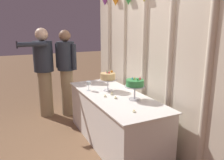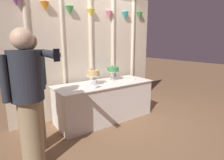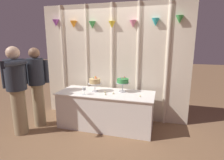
{
  "view_description": "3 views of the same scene",
  "coord_description": "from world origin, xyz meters",
  "px_view_note": "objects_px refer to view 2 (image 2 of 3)",
  "views": [
    {
      "loc": [
        2.83,
        -1.32,
        1.74
      ],
      "look_at": [
        0.12,
        0.0,
        1.01
      ],
      "focal_mm": 35.98,
      "sensor_mm": 36.0,
      "label": 1
    },
    {
      "loc": [
        -1.87,
        -2.8,
        1.55
      ],
      "look_at": [
        0.12,
        0.0,
        0.82
      ],
      "focal_mm": 28.32,
      "sensor_mm": 36.0,
      "label": 2
    },
    {
      "loc": [
        1.1,
        -3.33,
        1.81
      ],
      "look_at": [
        0.1,
        0.21,
        1.0
      ],
      "focal_mm": 28.96,
      "sensor_mm": 36.0,
      "label": 3
    }
  ],
  "objects_px": {
    "cake_display_nearright": "(113,70)",
    "guest_girl_blue_dress": "(28,97)",
    "tealight_near_left": "(111,84)",
    "cake_table": "(105,101)",
    "tealight_near_right": "(114,82)",
    "tealight_far_left": "(105,83)",
    "cake_display_nearleft": "(93,74)",
    "tealight_far_right": "(134,79)",
    "wine_glass": "(95,82)",
    "guest_man_dark_suit": "(33,89)"
  },
  "relations": [
    {
      "from": "cake_display_nearright",
      "to": "guest_girl_blue_dress",
      "type": "relative_size",
      "value": 0.19
    },
    {
      "from": "cake_display_nearright",
      "to": "tealight_near_left",
      "type": "bearing_deg",
      "value": -130.92
    },
    {
      "from": "guest_girl_blue_dress",
      "to": "tealight_near_left",
      "type": "bearing_deg",
      "value": 20.07
    },
    {
      "from": "cake_table",
      "to": "tealight_near_right",
      "type": "distance_m",
      "value": 0.43
    },
    {
      "from": "tealight_far_left",
      "to": "tealight_near_left",
      "type": "bearing_deg",
      "value": -67.79
    },
    {
      "from": "cake_display_nearleft",
      "to": "tealight_near_right",
      "type": "height_order",
      "value": "cake_display_nearleft"
    },
    {
      "from": "tealight_near_left",
      "to": "tealight_far_right",
      "type": "height_order",
      "value": "tealight_near_left"
    },
    {
      "from": "tealight_near_right",
      "to": "guest_girl_blue_dress",
      "type": "xyz_separation_m",
      "value": [
        -1.71,
        -0.67,
        0.17
      ]
    },
    {
      "from": "cake_display_nearright",
      "to": "tealight_near_right",
      "type": "xyz_separation_m",
      "value": [
        -0.14,
        -0.22,
        -0.21
      ]
    },
    {
      "from": "tealight_near_left",
      "to": "wine_glass",
      "type": "bearing_deg",
      "value": -166.95
    },
    {
      "from": "cake_table",
      "to": "tealight_near_left",
      "type": "xyz_separation_m",
      "value": [
        0.05,
        -0.17,
        0.39
      ]
    },
    {
      "from": "cake_display_nearright",
      "to": "wine_glass",
      "type": "distance_m",
      "value": 0.81
    },
    {
      "from": "cake_display_nearleft",
      "to": "wine_glass",
      "type": "relative_size",
      "value": 2.15
    },
    {
      "from": "cake_display_nearright",
      "to": "tealight_far_left",
      "type": "xyz_separation_m",
      "value": [
        -0.33,
        -0.19,
        -0.21
      ]
    },
    {
      "from": "cake_display_nearright",
      "to": "tealight_far_right",
      "type": "height_order",
      "value": "cake_display_nearright"
    },
    {
      "from": "wine_glass",
      "to": "tealight_near_left",
      "type": "xyz_separation_m",
      "value": [
        0.41,
        0.1,
        -0.1
      ]
    },
    {
      "from": "tealight_near_left",
      "to": "tealight_near_right",
      "type": "distance_m",
      "value": 0.16
    },
    {
      "from": "tealight_far_left",
      "to": "guest_girl_blue_dress",
      "type": "bearing_deg",
      "value": -155.19
    },
    {
      "from": "cake_display_nearleft",
      "to": "wine_glass",
      "type": "distance_m",
      "value": 0.32
    },
    {
      "from": "wine_glass",
      "to": "tealight_near_left",
      "type": "bearing_deg",
      "value": 13.05
    },
    {
      "from": "wine_glass",
      "to": "cake_display_nearleft",
      "type": "bearing_deg",
      "value": 65.53
    },
    {
      "from": "cake_display_nearright",
      "to": "wine_glass",
      "type": "xyz_separation_m",
      "value": [
        -0.69,
        -0.41,
        -0.1
      ]
    },
    {
      "from": "tealight_far_right",
      "to": "tealight_near_left",
      "type": "bearing_deg",
      "value": -174.26
    },
    {
      "from": "tealight_far_right",
      "to": "guest_girl_blue_dress",
      "type": "height_order",
      "value": "guest_girl_blue_dress"
    },
    {
      "from": "tealight_far_right",
      "to": "cake_display_nearright",
      "type": "bearing_deg",
      "value": 147.84
    },
    {
      "from": "cake_display_nearleft",
      "to": "guest_girl_blue_dress",
      "type": "relative_size",
      "value": 0.19
    },
    {
      "from": "cake_table",
      "to": "tealight_far_right",
      "type": "distance_m",
      "value": 0.82
    },
    {
      "from": "cake_display_nearright",
      "to": "tealight_near_left",
      "type": "relative_size",
      "value": 8.66
    },
    {
      "from": "wine_glass",
      "to": "tealight_far_right",
      "type": "bearing_deg",
      "value": 8.55
    },
    {
      "from": "guest_man_dark_suit",
      "to": "guest_girl_blue_dress",
      "type": "distance_m",
      "value": 0.43
    },
    {
      "from": "tealight_far_left",
      "to": "guest_girl_blue_dress",
      "type": "xyz_separation_m",
      "value": [
        -1.53,
        -0.71,
        0.17
      ]
    },
    {
      "from": "tealight_far_left",
      "to": "tealight_far_right",
      "type": "bearing_deg",
      "value": -4.78
    },
    {
      "from": "guest_man_dark_suit",
      "to": "tealight_near_left",
      "type": "bearing_deg",
      "value": 6.87
    },
    {
      "from": "tealight_near_right",
      "to": "tealight_far_right",
      "type": "height_order",
      "value": "tealight_near_right"
    },
    {
      "from": "tealight_far_left",
      "to": "wine_glass",
      "type": "bearing_deg",
      "value": -148.14
    },
    {
      "from": "wine_glass",
      "to": "tealight_far_left",
      "type": "distance_m",
      "value": 0.44
    },
    {
      "from": "tealight_far_right",
      "to": "guest_girl_blue_dress",
      "type": "bearing_deg",
      "value": -164.04
    },
    {
      "from": "cake_display_nearright",
      "to": "guest_girl_blue_dress",
      "type": "xyz_separation_m",
      "value": [
        -1.86,
        -0.9,
        -0.04
      ]
    },
    {
      "from": "cake_table",
      "to": "cake_display_nearleft",
      "type": "height_order",
      "value": "cake_display_nearleft"
    },
    {
      "from": "cake_display_nearleft",
      "to": "tealight_far_right",
      "type": "xyz_separation_m",
      "value": [
        0.97,
        -0.11,
        -0.21
      ]
    },
    {
      "from": "cake_table",
      "to": "guest_man_dark_suit",
      "type": "xyz_separation_m",
      "value": [
        -1.4,
        -0.34,
        0.54
      ]
    },
    {
      "from": "tealight_near_left",
      "to": "tealight_far_right",
      "type": "xyz_separation_m",
      "value": [
        0.68,
        0.07,
        -0.0
      ]
    },
    {
      "from": "wine_glass",
      "to": "tealight_near_right",
      "type": "height_order",
      "value": "wine_glass"
    },
    {
      "from": "tealight_far_right",
      "to": "cake_table",
      "type": "bearing_deg",
      "value": 172.25
    },
    {
      "from": "tealight_near_right",
      "to": "guest_girl_blue_dress",
      "type": "bearing_deg",
      "value": -158.53
    },
    {
      "from": "cake_table",
      "to": "tealight_far_left",
      "type": "bearing_deg",
      "value": -98.35
    },
    {
      "from": "cake_display_nearleft",
      "to": "guest_girl_blue_dress",
      "type": "xyz_separation_m",
      "value": [
        -1.29,
        -0.75,
        -0.03
      ]
    },
    {
      "from": "cake_display_nearright",
      "to": "guest_girl_blue_dress",
      "type": "bearing_deg",
      "value": -154.23
    },
    {
      "from": "cake_display_nearright",
      "to": "guest_man_dark_suit",
      "type": "bearing_deg",
      "value": -164.01
    },
    {
      "from": "tealight_near_left",
      "to": "tealight_far_right",
      "type": "relative_size",
      "value": 0.9
    }
  ]
}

